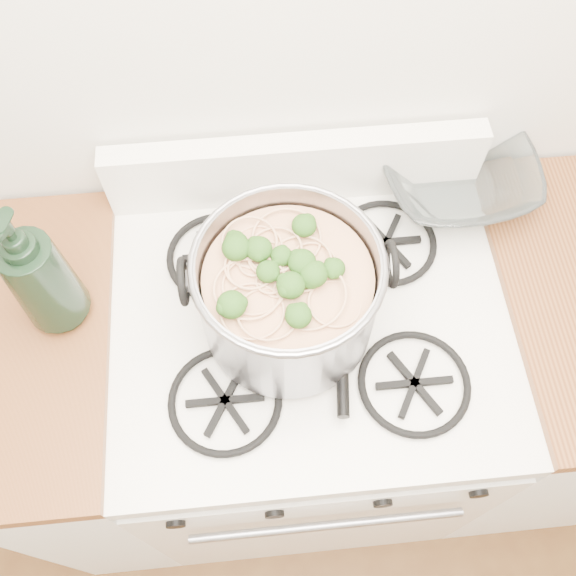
# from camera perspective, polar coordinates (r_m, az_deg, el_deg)

# --- Properties ---
(gas_range) EXTENTS (0.76, 0.66, 0.92)m
(gas_range) POSITION_cam_1_polar(r_m,az_deg,el_deg) (1.65, 1.54, -9.79)
(gas_range) COLOR white
(gas_range) RESTS_ON ground
(counter_left) EXTENTS (0.25, 0.65, 0.92)m
(counter_left) POSITION_cam_1_polar(r_m,az_deg,el_deg) (1.68, -16.13, -10.60)
(counter_left) COLOR silver
(counter_left) RESTS_ON ground
(stock_pot) EXTENTS (0.35, 0.32, 0.22)m
(stock_pot) POSITION_cam_1_polar(r_m,az_deg,el_deg) (1.11, 0.00, -0.56)
(stock_pot) COLOR gray
(stock_pot) RESTS_ON gas_range
(spatula) EXTENTS (0.32, 0.34, 0.02)m
(spatula) POSITION_cam_1_polar(r_m,az_deg,el_deg) (1.22, 4.70, 0.15)
(spatula) COLOR black
(spatula) RESTS_ON gas_range
(glass_bowl) EXTENTS (0.14, 0.14, 0.03)m
(glass_bowl) POSITION_cam_1_polar(r_m,az_deg,el_deg) (1.40, 14.53, 9.43)
(glass_bowl) COLOR white
(glass_bowl) RESTS_ON gas_range
(bottle) EXTENTS (0.15, 0.15, 0.30)m
(bottle) POSITION_cam_1_polar(r_m,az_deg,el_deg) (1.16, -21.51, 1.40)
(bottle) COLOR black
(bottle) RESTS_ON counter_left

